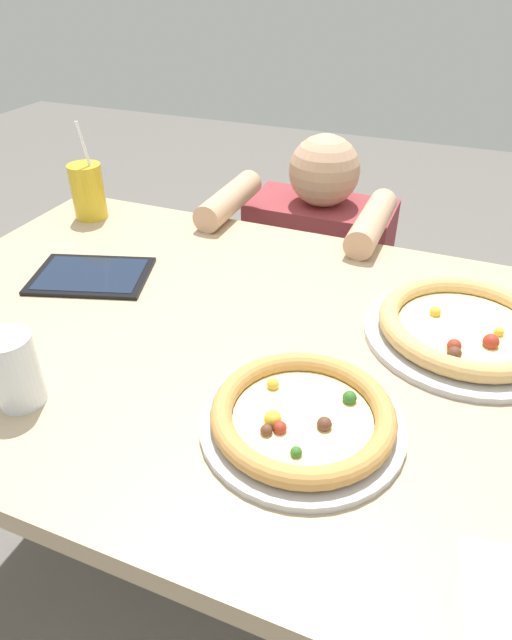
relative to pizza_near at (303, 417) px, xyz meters
The scene contains 8 objects.
ground_plane 0.81m from the pizza_near, 136.95° to the left, with size 8.00×8.00×0.00m, color #66605B.
dining_table 0.29m from the pizza_near, 136.95° to the left, with size 1.36×0.92×0.75m.
pizza_near is the anchor object (origin of this frame).
pizza_far 0.38m from the pizza_near, 58.32° to the left, with size 0.35×0.35×0.05m.
drink_cup_colored 0.91m from the pizza_near, 145.12° to the left, with size 0.08×0.08×0.24m.
water_cup_clear 0.43m from the pizza_near, 165.73° to the right, with size 0.07×0.07×0.12m.
tablet 0.61m from the pizza_near, 155.43° to the left, with size 0.28×0.24×0.01m.
diner_seated 1.00m from the pizza_near, 104.69° to the left, with size 0.44×0.54×0.91m.
Camera 1 is at (0.35, -0.74, 1.33)m, focal length 31.00 mm.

